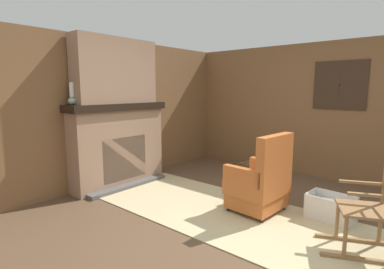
{
  "coord_description": "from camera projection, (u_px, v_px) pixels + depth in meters",
  "views": [
    {
      "loc": [
        1.61,
        -2.86,
        1.56
      ],
      "look_at": [
        -1.2,
        0.44,
        0.9
      ],
      "focal_mm": 28.0,
      "sensor_mm": 36.0,
      "label": 1
    }
  ],
  "objects": [
    {
      "name": "firewood_stack",
      "position": [
        252.0,
        168.0,
        5.54
      ],
      "size": [
        0.41,
        0.48,
        0.23
      ],
      "rotation": [
        0.0,
        0.0,
        -0.1
      ],
      "color": "brown",
      "rests_on": "ground"
    },
    {
      "name": "armchair",
      "position": [
        260.0,
        184.0,
        3.79
      ],
      "size": [
        0.65,
        0.72,
        1.02
      ],
      "rotation": [
        0.0,
        0.0,
        3.06
      ],
      "color": "#C6662D",
      "rests_on": "ground"
    },
    {
      "name": "storage_case",
      "position": [
        124.0,
        98.0,
        4.88
      ],
      "size": [
        0.15,
        0.25,
        0.15
      ],
      "color": "brown",
      "rests_on": "fireplace_hearth"
    },
    {
      "name": "wood_panel_wall_back",
      "position": [
        325.0,
        110.0,
        5.19
      ],
      "size": [
        5.72,
        0.09,
        2.36
      ],
      "color": "brown",
      "rests_on": "ground"
    },
    {
      "name": "chimney_breast",
      "position": [
        116.0,
        71.0,
        4.67
      ],
      "size": [
        0.31,
        1.4,
        1.0
      ],
      "color": "#9E7A60",
      "rests_on": "fireplace_hearth"
    },
    {
      "name": "oil_lamp_vase",
      "position": [
        72.0,
        97.0,
        4.21
      ],
      "size": [
        0.12,
        0.12,
        0.32
      ],
      "color": "#99B29E",
      "rests_on": "fireplace_hearth"
    },
    {
      "name": "rocking_chair",
      "position": [
        370.0,
        214.0,
        2.82
      ],
      "size": [
        0.9,
        0.71,
        1.14
      ],
      "rotation": [
        0.0,
        0.0,
        3.57
      ],
      "color": "olive",
      "rests_on": "ground"
    },
    {
      "name": "area_rug",
      "position": [
        221.0,
        211.0,
        3.84
      ],
      "size": [
        3.67,
        1.53,
        0.01
      ],
      "color": "#C6B789",
      "rests_on": "ground"
    },
    {
      "name": "laundry_basket",
      "position": [
        331.0,
        207.0,
        3.59
      ],
      "size": [
        0.54,
        0.39,
        0.3
      ],
      "rotation": [
        0.0,
        0.0,
        -0.07
      ],
      "color": "white",
      "rests_on": "ground"
    },
    {
      "name": "wood_panel_wall_left",
      "position": [
        110.0,
        112.0,
        4.9
      ],
      "size": [
        0.06,
        5.72,
        2.36
      ],
      "color": "brown",
      "rests_on": "ground"
    },
    {
      "name": "ground_plane",
      "position": [
        247.0,
        227.0,
        3.42
      ],
      "size": [
        14.0,
        14.0,
        0.0
      ],
      "primitive_type": "plane",
      "color": "brown"
    },
    {
      "name": "fireplace_hearth",
      "position": [
        119.0,
        145.0,
        4.84
      ],
      "size": [
        0.56,
        1.69,
        1.34
      ],
      "color": "#9E7A60",
      "rests_on": "ground"
    }
  ]
}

